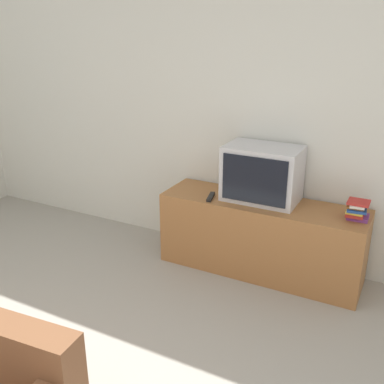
{
  "coord_description": "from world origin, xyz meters",
  "views": [
    {
      "loc": [
        1.53,
        -0.63,
        2.04
      ],
      "look_at": [
        0.01,
        2.29,
        0.81
      ],
      "focal_mm": 42.0,
      "sensor_mm": 36.0,
      "label": 1
    }
  ],
  "objects": [
    {
      "name": "wall_back",
      "position": [
        0.0,
        3.03,
        1.3
      ],
      "size": [
        9.0,
        0.06,
        2.6
      ],
      "color": "silver",
      "rests_on": "ground_plane"
    },
    {
      "name": "tv_stand",
      "position": [
        0.45,
        2.73,
        0.32
      ],
      "size": [
        1.72,
        0.5,
        0.65
      ],
      "color": "#9E6638",
      "rests_on": "ground_plane"
    },
    {
      "name": "television",
      "position": [
        0.41,
        2.78,
        0.88
      ],
      "size": [
        0.62,
        0.41,
        0.46
      ],
      "color": "silver",
      "rests_on": "tv_stand"
    },
    {
      "name": "book_stack",
      "position": [
        1.19,
        2.73,
        0.72
      ],
      "size": [
        0.17,
        0.21,
        0.15
      ],
      "color": "#7A3884",
      "rests_on": "tv_stand"
    },
    {
      "name": "remote_on_stand",
      "position": [
        0.02,
        2.61,
        0.66
      ],
      "size": [
        0.09,
        0.2,
        0.02
      ],
      "rotation": [
        0.0,
        0.0,
        0.25
      ],
      "color": "black",
      "rests_on": "tv_stand"
    }
  ]
}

